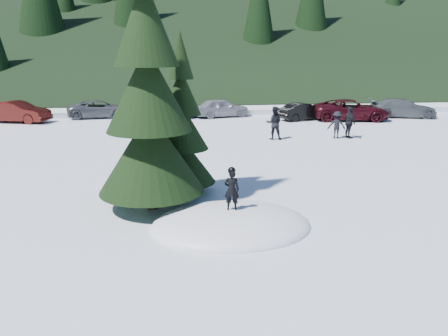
{
  "coord_description": "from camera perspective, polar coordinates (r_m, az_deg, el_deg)",
  "views": [
    {
      "loc": [
        -1.62,
        -11.19,
        4.64
      ],
      "look_at": [
        0.08,
        2.2,
        1.1
      ],
      "focal_mm": 35.0,
      "sensor_mm": 36.0,
      "label": 1
    }
  ],
  "objects": [
    {
      "name": "car_5",
      "position": [
        32.17,
        10.43,
        7.27
      ],
      "size": [
        3.95,
        2.35,
        1.23
      ],
      "primitive_type": "imported",
      "rotation": [
        0.0,
        0.0,
        1.87
      ],
      "color": "black",
      "rests_on": "ground"
    },
    {
      "name": "ground",
      "position": [
        12.22,
        0.94,
        -7.62
      ],
      "size": [
        200.0,
        200.0,
        0.0
      ],
      "primitive_type": "plane",
      "color": "white",
      "rests_on": "ground"
    },
    {
      "name": "car_2",
      "position": [
        34.09,
        -15.91,
        7.42
      ],
      "size": [
        4.86,
        2.65,
        1.29
      ],
      "primitive_type": "imported",
      "rotation": [
        0.0,
        0.0,
        1.68
      ],
      "color": "#4C4F54",
      "rests_on": "ground"
    },
    {
      "name": "snow_mound",
      "position": [
        12.22,
        0.94,
        -7.62
      ],
      "size": [
        4.48,
        3.52,
        0.96
      ],
      "primitive_type": "ellipsoid",
      "color": "white",
      "rests_on": "ground"
    },
    {
      "name": "child_skier",
      "position": [
        11.9,
        1.01,
        -2.87
      ],
      "size": [
        0.46,
        0.34,
        1.14
      ],
      "primitive_type": "imported",
      "rotation": [
        0.0,
        0.0,
        2.97
      ],
      "color": "black",
      "rests_on": "snow_mound"
    },
    {
      "name": "car_7",
      "position": [
        35.62,
        22.3,
        7.26
      ],
      "size": [
        5.17,
        3.24,
        1.4
      ],
      "primitive_type": "imported",
      "rotation": [
        0.0,
        0.0,
        1.28
      ],
      "color": "#53575B",
      "rests_on": "ground"
    },
    {
      "name": "adult_2",
      "position": [
        25.44,
        14.5,
        5.46
      ],
      "size": [
        1.1,
        0.8,
        1.52
      ],
      "primitive_type": "imported",
      "rotation": [
        0.0,
        0.0,
        2.88
      ],
      "color": "black",
      "rests_on": "ground"
    },
    {
      "name": "car_3",
      "position": [
        33.66,
        -7.18,
        7.84
      ],
      "size": [
        5.11,
        3.74,
        1.38
      ],
      "primitive_type": "imported",
      "rotation": [
        0.0,
        0.0,
        1.14
      ],
      "color": "black",
      "rests_on": "ground"
    },
    {
      "name": "spruce_short",
      "position": [
        14.62,
        -5.48,
        4.63
      ],
      "size": [
        2.2,
        2.2,
        5.37
      ],
      "color": "black",
      "rests_on": "ground"
    },
    {
      "name": "car_6",
      "position": [
        32.79,
        16.22,
        7.3
      ],
      "size": [
        5.7,
        3.34,
        1.49
      ],
      "primitive_type": "imported",
      "rotation": [
        0.0,
        0.0,
        1.4
      ],
      "color": "#350911",
      "rests_on": "ground"
    },
    {
      "name": "car_1",
      "position": [
        33.66,
        -25.42,
        6.64
      ],
      "size": [
        4.75,
        2.79,
        1.48
      ],
      "primitive_type": "imported",
      "rotation": [
        0.0,
        0.0,
        1.28
      ],
      "color": "#400F0B",
      "rests_on": "ground"
    },
    {
      "name": "car_4",
      "position": [
        33.12,
        -0.34,
        7.88
      ],
      "size": [
        4.42,
        2.61,
        1.41
      ],
      "primitive_type": "imported",
      "rotation": [
        0.0,
        0.0,
        1.81
      ],
      "color": "gray",
      "rests_on": "ground"
    },
    {
      "name": "spruce_tall",
      "position": [
        13.07,
        -9.84,
        8.68
      ],
      "size": [
        3.2,
        3.2,
        8.6
      ],
      "color": "black",
      "rests_on": "ground"
    },
    {
      "name": "adult_1",
      "position": [
        25.63,
        16.05,
        5.73
      ],
      "size": [
        0.59,
        1.1,
        1.79
      ],
      "primitive_type": "imported",
      "rotation": [
        0.0,
        0.0,
        1.73
      ],
      "color": "black",
      "rests_on": "ground"
    },
    {
      "name": "adult_0",
      "position": [
        24.47,
        6.57,
        5.86
      ],
      "size": [
        1.0,
        0.84,
        1.84
      ],
      "primitive_type": "imported",
      "rotation": [
        0.0,
        0.0,
        2.96
      ],
      "color": "black",
      "rests_on": "ground"
    }
  ]
}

